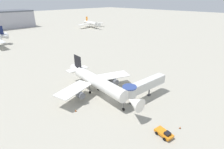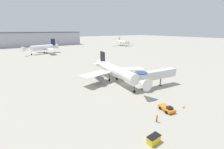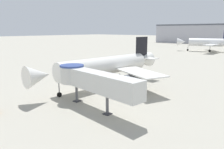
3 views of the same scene
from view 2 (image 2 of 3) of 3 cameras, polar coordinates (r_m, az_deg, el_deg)
ground_plane at (r=56.70m, az=5.15°, el=-3.58°), size 800.00×800.00×0.00m
main_airplane at (r=57.31m, az=1.51°, el=1.31°), size 28.00×32.95×10.41m
jet_bridge at (r=53.68m, az=15.38°, el=-0.19°), size 17.33×4.99×6.23m
pushback_tug_orange at (r=40.82m, az=20.23°, el=-11.98°), size 3.05×4.46×1.51m
service_container_yellow at (r=30.14m, az=15.60°, el=-22.68°), size 2.69×1.52×1.47m
traffic_cone_port_wing at (r=51.28m, az=-6.57°, el=-5.43°), size 0.46×0.46×0.76m
traffic_cone_apron_front at (r=44.05m, az=25.75°, el=-11.00°), size 0.42×0.42×0.70m
ground_crew_marshaller at (r=35.45m, az=16.72°, el=-15.57°), size 0.24×0.36×1.84m
background_jet_navy_tail at (r=141.34m, az=-24.87°, el=9.33°), size 29.56×29.96×11.99m
background_jet_orange_tail at (r=195.11m, az=4.06°, el=12.21°), size 29.46×28.49×10.37m
terminal_building at (r=217.17m, az=-29.84°, el=11.62°), size 128.68×27.50×17.12m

